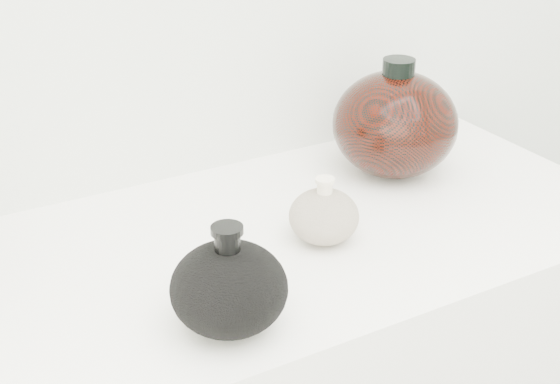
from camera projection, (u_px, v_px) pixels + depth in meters
black_gourd_vase at (229, 288)px, 0.88m from camera, size 0.16×0.16×0.13m
cream_gourd_vase at (324, 216)px, 1.07m from camera, size 0.10×0.10×0.10m
right_round_pot at (395, 124)px, 1.25m from camera, size 0.25×0.25×0.19m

